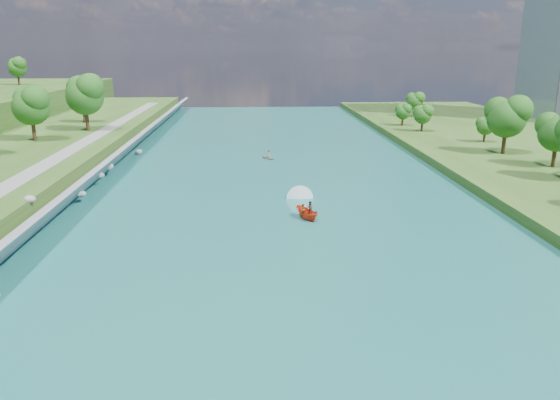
{
  "coord_description": "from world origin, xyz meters",
  "views": [
    {
      "loc": [
        -3.12,
        -47.28,
        19.66
      ],
      "look_at": [
        0.11,
        13.83,
        2.5
      ],
      "focal_mm": 35.0,
      "sensor_mm": 36.0,
      "label": 1
    }
  ],
  "objects": [
    {
      "name": "riprap_bank",
      "position": [
        -25.86,
        19.24,
        1.81
      ],
      "size": [
        4.69,
        236.0,
        4.53
      ],
      "color": "slate",
      "rests_on": "ground"
    },
    {
      "name": "riverside_path",
      "position": [
        -32.5,
        20.0,
        3.55
      ],
      "size": [
        3.0,
        200.0,
        0.1
      ],
      "primitive_type": "cube",
      "color": "gray",
      "rests_on": "berm_west"
    },
    {
      "name": "motorboat",
      "position": [
        3.28,
        15.78,
        0.73
      ],
      "size": [
        3.6,
        18.84,
        1.99
      ],
      "rotation": [
        0.0,
        0.0,
        3.62
      ],
      "color": "red",
      "rests_on": "river_water"
    },
    {
      "name": "river_water",
      "position": [
        0.0,
        20.0,
        0.05
      ],
      "size": [
        55.0,
        240.0,
        0.1
      ],
      "primitive_type": "cube",
      "color": "#19615A",
      "rests_on": "ground"
    },
    {
      "name": "trees_east",
      "position": [
        41.34,
        36.63,
        6.46
      ],
      "size": [
        16.01,
        145.15,
        11.97
      ],
      "color": "#165417",
      "rests_on": "berm_east"
    },
    {
      "name": "raft",
      "position": [
        -0.01,
        50.19,
        0.48
      ],
      "size": [
        3.52,
        3.75,
        1.67
      ],
      "rotation": [
        0.0,
        0.0,
        0.59
      ],
      "color": "#919399",
      "rests_on": "river_water"
    },
    {
      "name": "ground",
      "position": [
        0.0,
        0.0,
        0.0
      ],
      "size": [
        260.0,
        260.0,
        0.0
      ],
      "primitive_type": "plane",
      "color": "#2D5119",
      "rests_on": "ground"
    }
  ]
}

